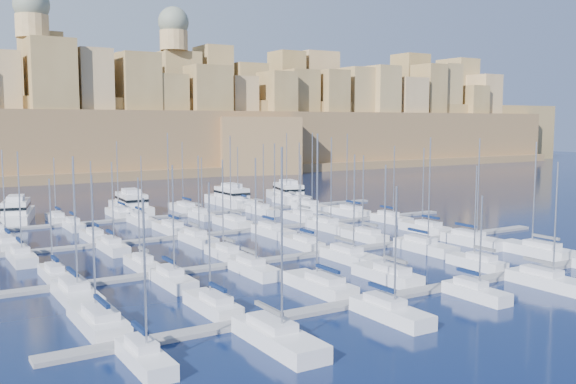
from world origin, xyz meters
TOP-DOWN VIEW (x-y plane):
  - ground at (0.00, 0.00)m, footprint 600.00×600.00m
  - pontoon_near at (0.00, -34.00)m, footprint 84.00×2.00m
  - pontoon_mid_near at (0.00, -12.00)m, footprint 84.00×2.00m
  - pontoon_mid_far at (0.00, 10.00)m, footprint 84.00×2.00m
  - pontoon_far at (0.00, 32.00)m, footprint 84.00×2.00m
  - sailboat_0 at (-35.31, -27.86)m, footprint 3.16×10.52m
  - sailboat_1 at (-24.54, -28.77)m, footprint 2.61×8.69m
  - sailboat_2 at (-11.47, -27.98)m, footprint 3.09×10.29m
  - sailboat_3 at (-2.30, -28.27)m, footprint 2.91×9.70m
  - sailboat_4 at (11.63, -29.02)m, footprint 2.45×8.17m
  - sailboat_5 at (24.48, -27.87)m, footprint 3.15×10.51m
  - sailboat_6 at (-34.75, -38.81)m, footprint 2.35×7.83m
  - sailboat_7 at (-24.02, -40.27)m, footprint 3.24×10.79m
  - sailboat_8 at (-11.44, -39.52)m, footprint 2.78×9.26m
  - sailboat_9 at (0.71, -38.73)m, footprint 2.30×7.66m
  - sailboat_10 at (11.06, -39.74)m, footprint 2.91×9.71m
  - sailboat_12 at (-34.96, -7.34)m, footprint 2.25×7.51m
  - sailboat_13 at (-24.46, -7.34)m, footprint 2.26×7.52m
  - sailboat_14 at (-12.71, -7.02)m, footprint 2.45×8.16m
  - sailboat_15 at (-0.21, -6.90)m, footprint 2.53×8.42m
  - sailboat_16 at (11.40, -6.69)m, footprint 2.66×8.85m
  - sailboat_17 at (24.29, -6.28)m, footprint 2.90×9.67m
  - sailboat_18 at (-34.90, -18.10)m, footprint 3.14×10.46m
  - sailboat_19 at (-24.15, -17.25)m, footprint 2.62×8.72m
  - sailboat_20 at (-13.91, -17.41)m, footprint 2.71×9.04m
  - sailboat_21 at (0.17, -17.96)m, footprint 3.05×10.16m
  - sailboat_22 at (13.23, -17.99)m, footprint 3.07×10.24m
  - sailboat_23 at (22.74, -18.18)m, footprint 3.19×10.62m
  - sailboat_24 at (-36.90, 15.50)m, footprint 2.77×9.23m
  - sailboat_25 at (-24.52, 14.96)m, footprint 2.44×8.14m
  - sailboat_26 at (-11.65, 15.86)m, footprint 2.99×9.95m
  - sailboat_27 at (-0.15, 15.97)m, footprint 3.05×10.18m
  - sailboat_28 at (13.72, 15.42)m, footprint 2.72×9.06m
  - sailboat_29 at (25.29, 16.10)m, footprint 3.14×10.45m
  - sailboat_30 at (-36.61, 4.61)m, footprint 2.70×9.01m
  - sailboat_31 at (-24.46, 4.87)m, footprint 2.54×8.47m
  - sailboat_32 at (-11.71, 4.48)m, footprint 2.78×9.28m
  - sailboat_33 at (1.27, 4.25)m, footprint 2.92×9.73m
  - sailboat_34 at (12.06, 4.00)m, footprint 3.07×10.25m
  - sailboat_35 at (26.40, 4.66)m, footprint 2.67×8.91m
  - sailboat_37 at (-25.48, 37.10)m, footprint 2.52×8.41m
  - sailboat_38 at (-13.65, 37.75)m, footprint 2.92×9.73m
  - sailboat_39 at (-0.15, 38.00)m, footprint 3.08×10.26m
  - sailboat_40 at (12.24, 37.60)m, footprint 2.83×9.44m
  - sailboat_41 at (24.48, 37.59)m, footprint 2.82×9.40m
  - sailboat_43 at (-24.67, 27.26)m, footprint 2.31×7.69m
  - sailboat_44 at (-13.04, 26.60)m, footprint 2.71×9.03m
  - sailboat_45 at (-1.14, 27.27)m, footprint 2.30×7.66m
  - sailboat_46 at (11.67, 26.50)m, footprint 2.77×9.23m
  - sailboat_47 at (22.75, 25.86)m, footprint 3.16×10.53m
  - motor_yacht_a at (-31.61, 41.36)m, footprint 8.80×17.05m
  - motor_yacht_b at (-10.15, 41.55)m, footprint 5.92×17.01m
  - motor_yacht_c at (12.10, 41.37)m, footprint 4.99×16.41m
  - motor_yacht_d at (27.10, 42.07)m, footprint 9.63×18.58m
  - fortified_city at (-0.19, 155.26)m, footprint 460.00×108.95m

SIDE VIEW (x-z plane):
  - ground at x=0.00m, z-range 0.00..0.00m
  - pontoon_near at x=0.00m, z-range 0.00..0.40m
  - pontoon_mid_near at x=0.00m, z-range 0.00..0.40m
  - pontoon_mid_far at x=0.00m, z-range 0.00..0.40m
  - pontoon_far at x=0.00m, z-range 0.00..0.40m
  - sailboat_9 at x=0.71m, z-range -4.87..6.29m
  - sailboat_13 at x=-24.46m, z-range -5.15..6.57m
  - sailboat_43 at x=-24.67m, z-range -5.24..6.67m
  - sailboat_45 at x=-1.14m, z-range -5.26..6.69m
  - sailboat_12 at x=-34.96m, z-range -5.32..6.76m
  - sailboat_37 at x=-25.48m, z-range -5.34..6.78m
  - sailboat_25 at x=-24.52m, z-range -5.59..7.04m
  - sailboat_6 at x=-34.75m, z-range -5.83..7.29m
  - sailboat_1 at x=-24.54m, z-range -5.70..7.16m
  - sailboat_4 at x=11.63m, z-range -5.86..7.32m
  - sailboat_31 at x=-24.46m, z-range -5.79..7.25m
  - sailboat_44 at x=-13.04m, z-range -5.58..7.05m
  - sailboat_14 at x=-12.71m, z-range -6.07..7.54m
  - sailboat_8 at x=-11.44m, z-range -5.68..7.15m
  - sailboat_16 at x=11.40m, z-range -5.99..7.47m
  - sailboat_15 at x=-0.21m, z-range -6.20..7.68m
  - sailboat_19 at x=-24.15m, z-range -6.22..7.70m
  - sailboat_40 at x=12.24m, z-range -5.91..7.39m
  - sailboat_32 at x=-11.71m, z-range -6.06..7.55m
  - sailboat_35 at x=26.40m, z-range -6.41..7.90m
  - sailboat_20 at x=-13.91m, z-range -6.45..7.94m
  - sailboat_46 at x=11.67m, z-range -6.38..7.87m
  - sailboat_3 at x=-2.30m, z-range -6.12..7.61m
  - sailboat_24 at x=-36.90m, z-range -6.56..8.06m
  - sailboat_28 at x=13.72m, z-range -6.64..8.14m
  - sailboat_30 at x=-36.61m, z-range -6.66..8.16m
  - sailboat_17 at x=24.29m, z-range -6.40..7.91m
  - sailboat_10 at x=11.06m, z-range -6.41..7.91m
  - sailboat_38 at x=-13.65m, z-range -6.67..8.18m
  - sailboat_21 at x=0.17m, z-range -6.47..7.98m
  - sailboat_0 at x=-35.31m, z-range -6.22..7.74m
  - sailboat_33 at x=1.27m, z-range -6.84..8.36m
  - sailboat_39 at x=-0.15m, z-range -6.49..8.01m
  - sailboat_41 at x=24.48m, z-range -7.27..8.80m
  - sailboat_18 at x=-34.90m, z-range -6.84..8.37m
  - sailboat_34 at x=12.06m, z-range -7.26..8.80m
  - sailboat_27 at x=-0.15m, z-range -7.32..8.86m
  - sailboat_5 at x=24.48m, z-range -7.18..8.72m
  - sailboat_22 at x=13.23m, z-range -7.46..9.01m
  - sailboat_29 at x=25.29m, z-range -7.37..8.91m
  - sailboat_26 at x=-11.65m, z-range -7.62..9.17m
  - sailboat_23 at x=22.74m, z-range -7.35..8.90m
  - sailboat_47 at x=22.75m, z-range -7.44..8.99m
  - sailboat_7 at x=-24.02m, z-range -7.55..9.11m
  - sailboat_2 at x=-11.47m, z-range -7.90..9.47m
  - motor_yacht_a at x=-31.61m, z-range -0.90..4.35m
  - motor_yacht_c at x=12.10m, z-range -0.90..4.35m
  - motor_yacht_b at x=-10.15m, z-range -0.90..4.35m
  - motor_yacht_d at x=27.10m, z-range -0.90..4.35m
  - fortified_city at x=-0.19m, z-range -15.02..44.50m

